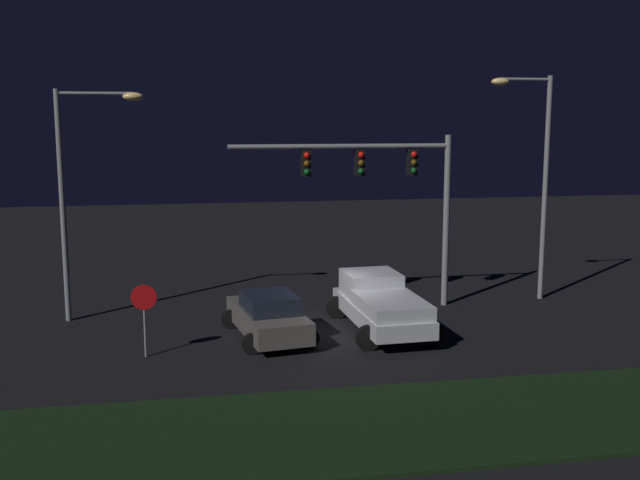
{
  "coord_description": "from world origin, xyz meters",
  "views": [
    {
      "loc": [
        -4.8,
        -23.75,
        7.06
      ],
      "look_at": [
        -0.3,
        0.44,
        3.07
      ],
      "focal_mm": 41.73,
      "sensor_mm": 36.0,
      "label": 1
    }
  ],
  "objects_px": {
    "street_lamp_right": "(535,162)",
    "stop_sign": "(144,307)",
    "pickup_truck": "(380,301)",
    "street_lamp_left": "(80,176)",
    "traffic_signal_gantry": "(385,179)",
    "car_sedan": "(268,316)"
  },
  "relations": [
    {
      "from": "street_lamp_right",
      "to": "stop_sign",
      "type": "xyz_separation_m",
      "value": [
        -14.7,
        -4.76,
        -3.87
      ]
    },
    {
      "from": "street_lamp_right",
      "to": "pickup_truck",
      "type": "bearing_deg",
      "value": -155.58
    },
    {
      "from": "street_lamp_left",
      "to": "stop_sign",
      "type": "distance_m",
      "value": 6.35
    },
    {
      "from": "stop_sign",
      "to": "traffic_signal_gantry",
      "type": "bearing_deg",
      "value": 27.42
    },
    {
      "from": "traffic_signal_gantry",
      "to": "street_lamp_right",
      "type": "bearing_deg",
      "value": 2.77
    },
    {
      "from": "car_sedan",
      "to": "street_lamp_left",
      "type": "distance_m",
      "value": 8.3
    },
    {
      "from": "pickup_truck",
      "to": "street_lamp_right",
      "type": "xyz_separation_m",
      "value": [
        7.03,
        3.19,
        4.43
      ]
    },
    {
      "from": "pickup_truck",
      "to": "traffic_signal_gantry",
      "type": "xyz_separation_m",
      "value": [
        0.92,
        2.9,
        3.9
      ]
    },
    {
      "from": "street_lamp_left",
      "to": "stop_sign",
      "type": "height_order",
      "value": "street_lamp_left"
    },
    {
      "from": "street_lamp_right",
      "to": "stop_sign",
      "type": "height_order",
      "value": "street_lamp_right"
    },
    {
      "from": "pickup_truck",
      "to": "traffic_signal_gantry",
      "type": "distance_m",
      "value": 4.94
    },
    {
      "from": "stop_sign",
      "to": "street_lamp_left",
      "type": "bearing_deg",
      "value": 115.64
    },
    {
      "from": "pickup_truck",
      "to": "street_lamp_right",
      "type": "bearing_deg",
      "value": -67.98
    },
    {
      "from": "street_lamp_right",
      "to": "stop_sign",
      "type": "bearing_deg",
      "value": -162.08
    },
    {
      "from": "pickup_truck",
      "to": "stop_sign",
      "type": "xyz_separation_m",
      "value": [
        -7.67,
        -1.56,
        0.56
      ]
    },
    {
      "from": "traffic_signal_gantry",
      "to": "street_lamp_right",
      "type": "xyz_separation_m",
      "value": [
        6.11,
        0.3,
        0.53
      ]
    },
    {
      "from": "car_sedan",
      "to": "street_lamp_left",
      "type": "relative_size",
      "value": 0.57
    },
    {
      "from": "traffic_signal_gantry",
      "to": "street_lamp_left",
      "type": "height_order",
      "value": "street_lamp_left"
    },
    {
      "from": "car_sedan",
      "to": "traffic_signal_gantry",
      "type": "bearing_deg",
      "value": -64.77
    },
    {
      "from": "street_lamp_left",
      "to": "car_sedan",
      "type": "bearing_deg",
      "value": -29.4
    },
    {
      "from": "street_lamp_left",
      "to": "stop_sign",
      "type": "xyz_separation_m",
      "value": [
        2.27,
        -4.73,
        -3.57
      ]
    },
    {
      "from": "traffic_signal_gantry",
      "to": "car_sedan",
      "type": "bearing_deg",
      "value": -146.05
    }
  ]
}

